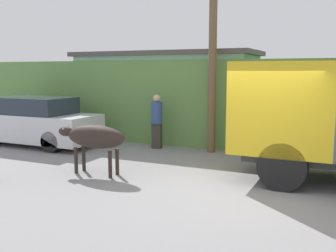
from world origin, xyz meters
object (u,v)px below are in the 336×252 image
at_px(brown_cow, 94,137).
at_px(parked_suv, 32,122).
at_px(pedestrian_on_hill, 157,119).
at_px(utility_pole, 213,53).

bearing_deg(brown_cow, parked_suv, 141.20).
bearing_deg(pedestrian_on_hill, parked_suv, 10.14).
bearing_deg(parked_suv, pedestrian_on_hill, 18.74).
height_order(parked_suv, pedestrian_on_hill, pedestrian_on_hill).
bearing_deg(brown_cow, pedestrian_on_hill, 80.79).
distance_m(parked_suv, utility_pole, 6.46).
bearing_deg(brown_cow, utility_pole, 54.61).
xyz_separation_m(pedestrian_on_hill, utility_pole, (1.79, 0.17, 2.08)).
bearing_deg(parked_suv, brown_cow, -26.53).
distance_m(parked_suv, pedestrian_on_hill, 4.29).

